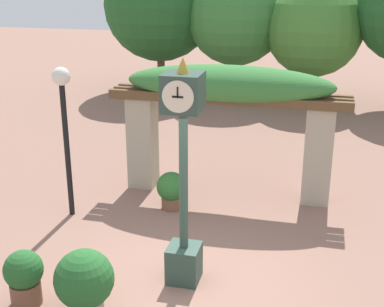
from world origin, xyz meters
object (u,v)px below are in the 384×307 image
Objects in this scene: pedestal_clock at (184,175)px; lamp_post at (64,109)px; potted_plant_near_left at (84,281)px; potted_plant_far_left at (24,276)px; potted_plant_near_right at (171,189)px.

pedestal_clock is 3.11m from lamp_post.
lamp_post reaches higher than potted_plant_near_left.
lamp_post is (-0.63, 2.74, 1.60)m from potted_plant_far_left.
pedestal_clock is 2.80m from potted_plant_near_right.
lamp_post is (-1.51, 2.73, 1.56)m from potted_plant_near_left.
potted_plant_near_left is at bearing -93.96° from potted_plant_near_right.
pedestal_clock is 3.62× the size of potted_plant_near_left.
potted_plant_near_left is at bearing -60.97° from lamp_post.
potted_plant_near_right is 2.50m from lamp_post.
potted_plant_near_right is (0.24, 3.41, -0.08)m from potted_plant_near_left.
pedestal_clock reaches higher than potted_plant_far_left.
potted_plant_near_left is 1.13× the size of potted_plant_far_left.
pedestal_clock is at bearing 28.90° from potted_plant_far_left.
potted_plant_far_left is at bearing -108.06° from potted_plant_near_right.
potted_plant_near_right is at bearing 21.23° from lamp_post.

